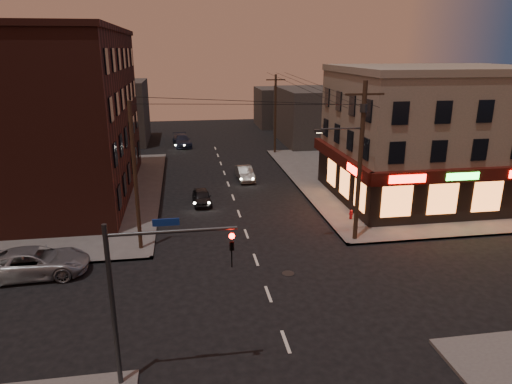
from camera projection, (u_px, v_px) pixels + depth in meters
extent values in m
plane|color=black|center=(268.00, 294.00, 23.16)|extent=(120.00, 120.00, 0.00)
cube|color=#514F4C|center=(416.00, 178.00, 43.76)|extent=(24.00, 28.00, 0.15)
cube|color=#514F4C|center=(16.00, 196.00, 38.29)|extent=(24.00, 28.00, 0.15)
cube|color=gray|center=(433.00, 137.00, 36.76)|extent=(15.00, 12.00, 10.00)
cube|color=gray|center=(441.00, 69.00, 35.18)|extent=(15.20, 12.20, 0.50)
cube|color=black|center=(472.00, 198.00, 32.14)|extent=(15.12, 0.25, 3.40)
cube|color=black|center=(342.00, 180.00, 36.61)|extent=(0.25, 12.12, 3.40)
cube|color=#3D0E09|center=(478.00, 175.00, 31.32)|extent=(15.60, 0.50, 0.90)
cube|color=#3D0E09|center=(340.00, 158.00, 36.03)|extent=(0.50, 12.60, 0.90)
cube|color=#FF140C|center=(408.00, 179.00, 30.26)|extent=(2.60, 0.06, 0.55)
cube|color=#26FF3F|center=(463.00, 176.00, 30.87)|extent=(2.40, 0.06, 0.50)
cube|color=#FF140C|center=(354.00, 170.00, 32.41)|extent=(0.06, 2.60, 0.55)
cube|color=orange|center=(465.00, 198.00, 31.88)|extent=(12.40, 0.08, 2.20)
cube|color=orange|center=(345.00, 182.00, 35.62)|extent=(0.08, 8.40, 2.20)
cube|color=#411B15|center=(50.00, 117.00, 36.85)|extent=(12.00, 20.00, 13.00)
cube|color=#3F3D3A|center=(320.00, 116.00, 60.02)|extent=(10.00, 12.00, 7.00)
cube|color=#3F3D3A|center=(112.00, 112.00, 59.54)|extent=(9.00, 10.00, 8.00)
cube|color=#3F3D3A|center=(282.00, 107.00, 73.05)|extent=(8.00, 8.00, 6.00)
cylinder|color=#382619|center=(360.00, 163.00, 28.11)|extent=(0.28, 0.28, 10.00)
cube|color=#382619|center=(365.00, 94.00, 26.85)|extent=(2.40, 0.12, 0.12)
cylinder|color=#333538|center=(364.00, 108.00, 27.09)|extent=(0.44, 0.44, 0.50)
cylinder|color=#333538|center=(342.00, 129.00, 27.25)|extent=(2.60, 0.10, 0.10)
cube|color=#333538|center=(319.00, 131.00, 27.07)|extent=(0.60, 0.25, 0.18)
cube|color=#FFD88C|center=(319.00, 133.00, 27.10)|extent=(0.35, 0.15, 0.04)
cylinder|color=#382619|center=(275.00, 114.00, 52.93)|extent=(0.26, 0.26, 9.00)
cylinder|color=#382619|center=(135.00, 178.00, 26.85)|extent=(0.24, 0.24, 9.00)
cylinder|color=#333538|center=(113.00, 310.00, 15.92)|extent=(0.18, 0.18, 6.40)
cylinder|color=#333538|center=(173.00, 232.00, 15.41)|extent=(4.40, 0.12, 0.12)
imported|color=black|center=(232.00, 241.00, 15.87)|extent=(0.16, 0.20, 1.00)
sphere|color=#FF0C05|center=(232.00, 236.00, 15.68)|extent=(0.20, 0.20, 0.20)
cube|color=navy|center=(166.00, 222.00, 15.28)|extent=(0.90, 0.05, 0.25)
imported|color=gray|center=(35.00, 262.00, 24.83)|extent=(5.79, 2.86, 1.58)
imported|color=black|center=(202.00, 197.00, 36.46)|extent=(1.56, 3.53, 1.18)
imported|color=#65645E|center=(245.00, 173.00, 43.14)|extent=(1.52, 3.99, 1.30)
imported|color=#1B2236|center=(182.00, 141.00, 58.08)|extent=(2.64, 5.23, 1.46)
cylinder|color=maroon|center=(351.00, 215.00, 32.90)|extent=(0.26, 0.26, 0.56)
sphere|color=maroon|center=(351.00, 211.00, 32.81)|extent=(0.22, 0.22, 0.22)
cylinder|color=maroon|center=(351.00, 214.00, 32.87)|extent=(0.32, 0.21, 0.11)
cylinder|color=maroon|center=(351.00, 214.00, 32.87)|extent=(0.21, 0.32, 0.11)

